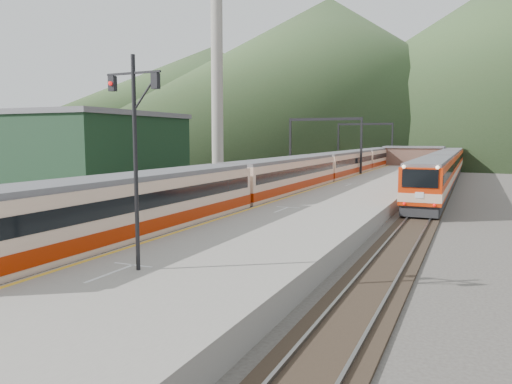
% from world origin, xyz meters
% --- Properties ---
extents(track_main, '(2.60, 200.00, 0.23)m').
position_xyz_m(track_main, '(0.00, 40.00, 0.07)').
color(track_main, black).
rests_on(track_main, ground).
extents(track_far, '(2.60, 200.00, 0.23)m').
position_xyz_m(track_far, '(-5.00, 40.00, 0.07)').
color(track_far, black).
rests_on(track_far, ground).
extents(track_second, '(2.60, 200.00, 0.23)m').
position_xyz_m(track_second, '(11.50, 40.00, 0.07)').
color(track_second, black).
rests_on(track_second, ground).
extents(platform, '(8.00, 100.00, 1.00)m').
position_xyz_m(platform, '(5.60, 38.00, 0.50)').
color(platform, gray).
rests_on(platform, ground).
extents(gantry_near, '(9.55, 0.25, 8.00)m').
position_xyz_m(gantry_near, '(-2.85, 55.00, 5.59)').
color(gantry_near, black).
rests_on(gantry_near, ground).
extents(gantry_far, '(9.55, 0.25, 8.00)m').
position_xyz_m(gantry_far, '(-2.85, 80.00, 5.59)').
color(gantry_far, black).
rests_on(gantry_far, ground).
extents(warehouse, '(14.50, 20.50, 8.60)m').
position_xyz_m(warehouse, '(-28.00, 42.00, 4.32)').
color(warehouse, black).
rests_on(warehouse, ground).
extents(smokestack, '(1.80, 1.80, 30.00)m').
position_xyz_m(smokestack, '(-22.00, 62.00, 15.00)').
color(smokestack, '#9E998E').
rests_on(smokestack, ground).
extents(station_shed, '(9.40, 4.40, 3.10)m').
position_xyz_m(station_shed, '(5.60, 78.00, 2.57)').
color(station_shed, brown).
rests_on(station_shed, platform).
extents(hill_a, '(180.00, 180.00, 60.00)m').
position_xyz_m(hill_a, '(-40.00, 190.00, 30.00)').
color(hill_a, '#344E28').
rests_on(hill_a, ground).
extents(hill_d, '(200.00, 200.00, 55.00)m').
position_xyz_m(hill_d, '(-120.00, 240.00, 27.50)').
color(hill_d, '#344E28').
rests_on(hill_d, ground).
extents(main_train, '(3.01, 82.48, 3.68)m').
position_xyz_m(main_train, '(0.00, 43.34, 2.07)').
color(main_train, '#D2AE92').
rests_on(main_train, track_main).
extents(second_train, '(2.78, 57.01, 3.39)m').
position_xyz_m(second_train, '(11.50, 55.69, 1.92)').
color(second_train, red).
rests_on(second_train, track_second).
extents(signal_mast, '(2.20, 0.29, 7.18)m').
position_xyz_m(signal_mast, '(4.36, 6.77, 5.37)').
color(signal_mast, black).
rests_on(signal_mast, platform).
extents(short_signal_b, '(0.24, 0.19, 2.27)m').
position_xyz_m(short_signal_b, '(-3.21, 34.02, 1.46)').
color(short_signal_b, black).
rests_on(short_signal_b, ground).
extents(short_signal_c, '(0.27, 0.24, 2.27)m').
position_xyz_m(short_signal_c, '(-6.42, 19.35, 1.46)').
color(short_signal_c, black).
rests_on(short_signal_c, ground).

